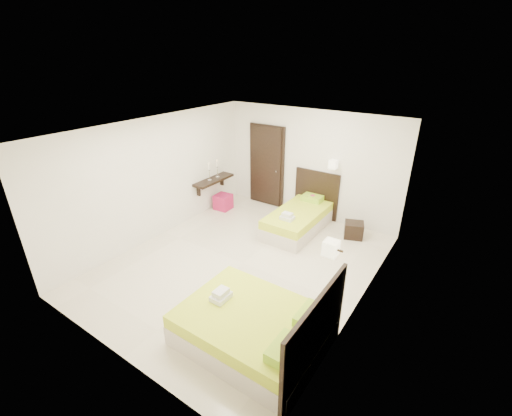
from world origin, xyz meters
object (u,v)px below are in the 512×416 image
Objects in this scene: bed_single at (300,218)px; ottoman at (223,202)px; bed_double at (257,328)px; nightstand at (354,230)px.

bed_single is 4.83× the size of ottoman.
bed_single is 3.59m from bed_double.
ottoman reaches higher than nightstand.
ottoman is at bearing 166.87° from nightstand.
ottoman is at bearing 134.98° from bed_double.
bed_double is at bearing -111.72° from nightstand.
bed_double is 5.00× the size of ottoman.
bed_single is at bearing 174.92° from nightstand.
bed_double is at bearing -71.93° from bed_single.
bed_single is 2.18m from ottoman.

